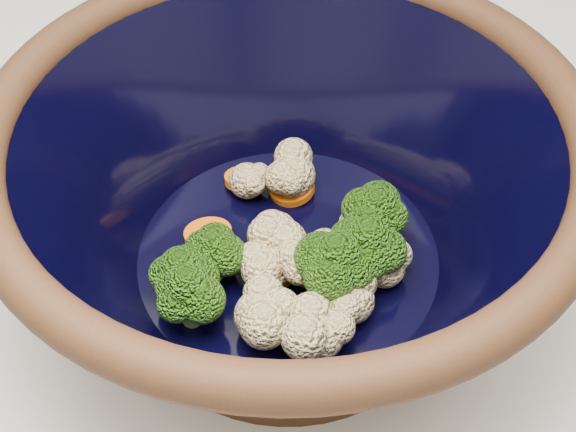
# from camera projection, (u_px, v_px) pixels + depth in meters

# --- Properties ---
(mixing_bowl) EXTENTS (0.40, 0.40, 0.16)m
(mixing_bowl) POSITION_uv_depth(u_px,v_px,m) (288.00, 199.00, 0.50)
(mixing_bowl) COLOR black
(mixing_bowl) RESTS_ON counter
(vegetable_pile) EXTENTS (0.15, 0.16, 0.06)m
(vegetable_pile) POSITION_uv_depth(u_px,v_px,m) (294.00, 253.00, 0.50)
(vegetable_pile) COLOR #608442
(vegetable_pile) RESTS_ON mixing_bowl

